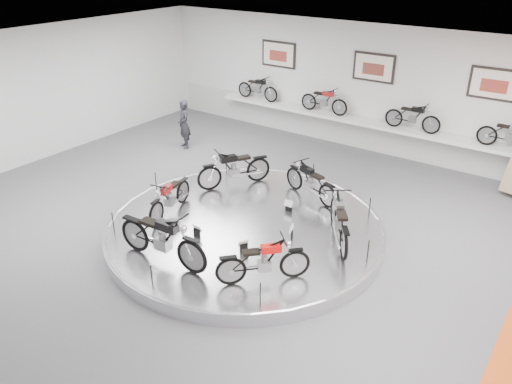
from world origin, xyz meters
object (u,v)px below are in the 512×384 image
Objects in this scene: bike_f at (263,261)px; bike_c at (234,168)px; visitor at (184,124)px; shelf at (365,123)px; bike_b at (311,181)px; display_platform at (245,229)px; bike_e at (162,238)px; bike_d at (170,197)px; bike_a at (339,220)px.

bike_c is at bearing 88.67° from bike_f.
bike_c is 4.00m from visitor.
shelf is at bearing 61.34° from visitor.
visitor is (-5.54, 1.33, 0.04)m from bike_b.
display_platform is 3.39× the size of bike_e.
bike_c reaches higher than bike_d.
shelf is at bearing 152.68° from bike_d.
bike_b reaches higher than display_platform.
display_platform is at bearing 75.23° from bike_e.
bike_f reaches higher than bike_d.
shelf is 7.26m from bike_d.
display_platform is at bearing -90.00° from shelf.
bike_a is (2.08, -5.81, -0.19)m from shelf.
bike_b is at bearing 135.87° from bike_c.
bike_e is (-0.99, -4.20, 0.10)m from bike_b.
bike_f is (1.59, -7.96, -0.24)m from shelf.
visitor is (-6.57, 4.89, 0.04)m from bike_f.
bike_a is 7.58m from visitor.
bike_e is at bearing 150.82° from bike_f.
bike_c reaches higher than bike_b.
bike_a is 4.01m from bike_d.
shelf is at bearing 54.85° from bike_f.
bike_d is at bearing 126.64° from bike_e.
shelf is at bearing -64.43° from bike_b.
display_platform is 2.34m from bike_e.
bike_c is at bearing -106.34° from shelf.
visitor reaches higher than bike_b.
display_platform is 1.95m from bike_d.
bike_c is 1.09× the size of visitor.
bike_f is at bearing 131.42° from bike_a.
bike_b is (-1.52, 1.42, -0.05)m from bike_a.
bike_b is 0.83× the size of bike_e.
display_platform is 3.99× the size of visitor.
bike_d reaches higher than shelf.
bike_a is 1.14× the size of bike_d.
bike_e reaches higher than shelf.
bike_e is at bearing -101.18° from display_platform.
bike_b is at bearing 59.65° from bike_f.
display_platform is at bearing -4.08° from visitor.
bike_f is at bearing 75.87° from bike_c.
display_platform is 3.67× the size of bike_c.
bike_d is 0.81× the size of bike_e.
bike_c is (-1.45, -4.93, -0.19)m from shelf.
bike_b is 1.03× the size of bike_d.
bike_a is 1.00× the size of bike_c.
display_platform is at bearing 92.66° from bike_b.
bike_b reaches higher than shelf.
display_platform is 2.31m from bike_f.
bike_b is at bearing 11.07° from bike_a.
bike_c is (-1.45, 1.47, 0.66)m from display_platform.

